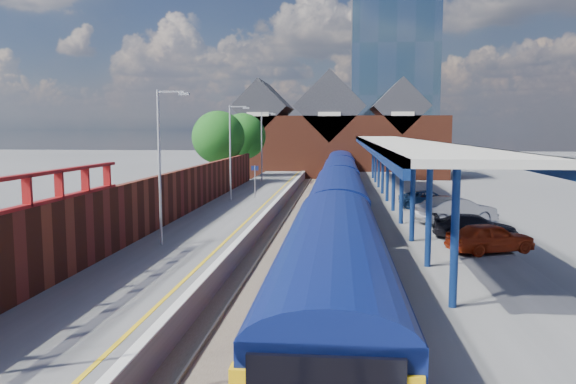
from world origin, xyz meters
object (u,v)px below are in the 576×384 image
at_px(train, 339,187).
at_px(lamp_post_b, 162,157).
at_px(lamp_post_d, 263,142).
at_px(parked_car_red, 490,237).
at_px(parked_car_dark, 475,227).
at_px(parked_car_blue, 430,199).
at_px(platform_sign, 255,176).
at_px(parked_car_silver, 456,210).
at_px(lamp_post_c, 232,147).

distance_m(train, lamp_post_b, 18.06).
bearing_deg(lamp_post_d, parked_car_red, -65.91).
relative_size(train, parked_car_dark, 16.59).
relative_size(lamp_post_d, parked_car_blue, 1.68).
distance_m(lamp_post_b, platform_sign, 18.20).
distance_m(train, parked_car_blue, 6.60).
relative_size(platform_sign, parked_car_blue, 0.60).
bearing_deg(parked_car_silver, parked_car_dark, 156.52).
distance_m(parked_car_silver, parked_car_blue, 6.35).
height_order(lamp_post_b, parked_car_blue, lamp_post_b).
relative_size(lamp_post_b, lamp_post_d, 1.00).
height_order(platform_sign, parked_car_silver, platform_sign).
distance_m(train, platform_sign, 6.82).
xyz_separation_m(lamp_post_d, parked_car_dark, (14.46, -29.07, -3.42)).
bearing_deg(parked_car_red, train, 0.12).
distance_m(parked_car_red, parked_car_blue, 13.73).
bearing_deg(lamp_post_d, parked_car_silver, -59.89).
bearing_deg(parked_car_blue, lamp_post_d, 40.34).
bearing_deg(lamp_post_d, lamp_post_b, -90.00).
xyz_separation_m(parked_car_silver, parked_car_blue, (-0.44, 6.33, -0.18)).
bearing_deg(lamp_post_b, parked_car_silver, 26.57).
distance_m(parked_car_red, parked_car_dark, 3.13).
height_order(lamp_post_c, lamp_post_d, same).
height_order(train, parked_car_silver, train).
height_order(train, lamp_post_c, lamp_post_c).
height_order(train, lamp_post_b, lamp_post_b).
relative_size(parked_car_silver, parked_car_blue, 1.10).
bearing_deg(train, lamp_post_b, -116.14).
bearing_deg(train, parked_car_silver, -53.45).
height_order(lamp_post_c, platform_sign, lamp_post_c).
bearing_deg(parked_car_dark, parked_car_red, -176.92).
relative_size(lamp_post_b, parked_car_red, 1.85).
distance_m(lamp_post_b, lamp_post_c, 16.00).
bearing_deg(train, parked_car_dark, -63.18).
bearing_deg(platform_sign, parked_car_silver, -39.68).
height_order(train, parked_car_dark, train).
bearing_deg(parked_car_red, parked_car_silver, -21.78).
height_order(lamp_post_b, parked_car_red, lamp_post_b).
distance_m(lamp_post_c, platform_sign, 3.34).
relative_size(lamp_post_b, parked_car_blue, 1.68).
distance_m(lamp_post_b, lamp_post_d, 32.00).
bearing_deg(platform_sign, train, -17.07).
bearing_deg(parked_car_blue, train, 71.15).
xyz_separation_m(lamp_post_b, lamp_post_c, (0.00, 16.00, 0.00)).
xyz_separation_m(lamp_post_c, parked_car_silver, (14.39, -8.80, -3.24)).
distance_m(lamp_post_d, parked_car_silver, 28.86).
distance_m(parked_car_dark, parked_car_blue, 10.61).
distance_m(parked_car_red, parked_car_silver, 7.39).
xyz_separation_m(train, parked_car_red, (6.54, -16.20, -0.48)).
xyz_separation_m(parked_car_red, parked_car_blue, (-0.45, 13.73, -0.07)).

